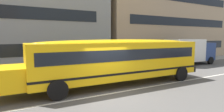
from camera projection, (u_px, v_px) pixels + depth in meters
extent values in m
plane|color=#54514F|center=(109.00, 94.00, 9.99)|extent=(400.00, 400.00, 0.00)
cube|color=gray|center=(69.00, 71.00, 16.51)|extent=(120.00, 3.00, 0.01)
cube|color=silver|center=(109.00, 94.00, 9.99)|extent=(110.00, 0.16, 0.01)
cube|color=yellow|center=(120.00, 59.00, 11.90)|extent=(11.18, 2.83, 2.22)
cube|color=yellow|center=(7.00, 78.00, 8.99)|extent=(1.67, 2.17, 1.11)
cube|color=black|center=(181.00, 67.00, 14.63)|extent=(0.27, 2.53, 0.36)
cube|color=black|center=(120.00, 53.00, 11.86)|extent=(10.51, 2.85, 0.65)
cube|color=black|center=(120.00, 70.00, 11.97)|extent=(11.20, 2.86, 0.12)
ellipsoid|color=yellow|center=(120.00, 42.00, 11.79)|extent=(10.73, 2.61, 0.36)
cylinder|color=red|center=(59.00, 62.00, 11.53)|extent=(0.46, 0.46, 0.03)
cylinder|color=black|center=(58.00, 90.00, 8.94)|extent=(1.02, 0.31, 1.01)
cylinder|color=black|center=(49.00, 79.00, 11.16)|extent=(1.02, 0.31, 1.01)
cylinder|color=black|center=(181.00, 74.00, 12.88)|extent=(1.02, 0.31, 1.01)
cylinder|color=black|center=(156.00, 68.00, 15.10)|extent=(1.02, 0.31, 1.01)
cube|color=navy|center=(202.00, 51.00, 21.62)|extent=(1.81, 2.20, 2.00)
cube|color=black|center=(207.00, 48.00, 22.04)|extent=(0.04, 1.85, 0.70)
cube|color=silver|center=(185.00, 50.00, 20.14)|extent=(4.21, 2.21, 2.40)
cylinder|color=black|center=(193.00, 59.00, 22.68)|extent=(0.84, 0.26, 0.84)
cylinder|color=black|center=(211.00, 61.00, 20.77)|extent=(0.84, 0.26, 0.84)
cylinder|color=black|center=(173.00, 60.00, 20.94)|extent=(0.84, 0.26, 0.84)
cylinder|color=black|center=(189.00, 63.00, 19.03)|extent=(0.84, 0.26, 0.84)
cube|color=tan|center=(152.00, 8.00, 31.05)|extent=(21.75, 13.53, 16.00)
cube|color=black|center=(183.00, 45.00, 25.80)|extent=(18.27, 0.04, 1.10)
cube|color=black|center=(184.00, 22.00, 25.47)|extent=(18.27, 0.04, 1.10)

